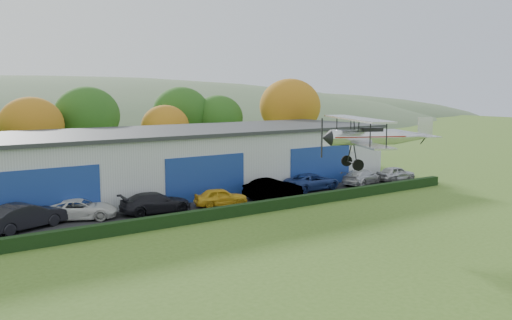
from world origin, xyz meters
TOP-DOWN VIEW (x-y plane):
  - ground at (0.00, 0.00)m, footprint 300.00×300.00m
  - apron at (3.00, 21.00)m, footprint 48.00×9.00m
  - hedge at (3.00, 16.20)m, footprint 46.00×0.60m
  - hangar at (5.00, 27.98)m, footprint 40.60×12.60m
  - tree_belt at (0.85, 40.62)m, footprint 75.70×13.22m
  - car_1 at (-8.73, 20.61)m, footprint 5.35×3.38m
  - car_2 at (-5.11, 21.32)m, footprint 5.39×4.02m
  - car_3 at (-0.13, 20.16)m, footprint 5.23×2.47m
  - car_4 at (4.86, 19.49)m, footprint 4.26×2.57m
  - car_5 at (9.89, 19.68)m, footprint 4.97×2.26m
  - car_6 at (14.80, 20.58)m, footprint 5.28×2.53m
  - car_7 at (20.32, 19.99)m, footprint 5.29×3.30m
  - car_8 at (24.51, 19.62)m, footprint 4.19×1.74m
  - biplane at (9.17, 8.39)m, footprint 7.44×8.14m

SIDE VIEW (x-z plane):
  - ground at x=0.00m, z-range 0.00..0.00m
  - apron at x=3.00m, z-range 0.00..0.05m
  - hedge at x=3.00m, z-range 0.00..0.80m
  - car_4 at x=4.86m, z-range 0.05..1.41m
  - car_2 at x=-5.11m, z-range 0.05..1.41m
  - car_8 at x=24.51m, z-range 0.05..1.47m
  - car_7 at x=20.32m, z-range 0.05..1.48m
  - car_6 at x=14.80m, z-range 0.05..1.50m
  - car_3 at x=-0.13m, z-range 0.05..1.52m
  - car_5 at x=9.89m, z-range 0.05..1.63m
  - car_1 at x=-8.73m, z-range 0.05..1.72m
  - hangar at x=5.00m, z-range 0.01..5.31m
  - tree_belt at x=0.85m, z-range 0.55..10.67m
  - biplane at x=9.17m, z-range 4.39..7.51m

